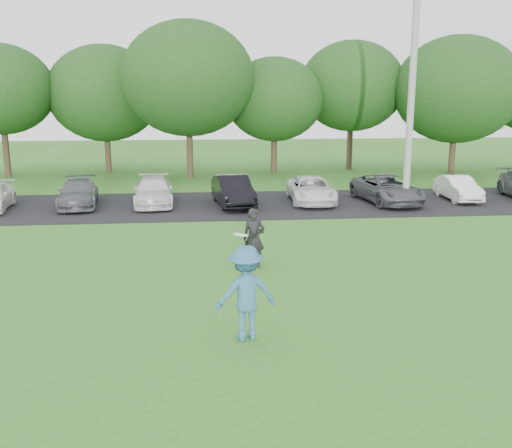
{
  "coord_description": "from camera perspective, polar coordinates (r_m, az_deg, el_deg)",
  "views": [
    {
      "loc": [
        -1.43,
        -11.04,
        4.61
      ],
      "look_at": [
        0.0,
        3.5,
        1.3
      ],
      "focal_mm": 40.0,
      "sensor_mm": 36.0,
      "label": 1
    }
  ],
  "objects": [
    {
      "name": "ground",
      "position": [
        12.05,
        1.65,
        -9.74
      ],
      "size": [
        100.0,
        100.0,
        0.0
      ],
      "primitive_type": "plane",
      "color": "#326F1F",
      "rests_on": "ground"
    },
    {
      "name": "parked_cars",
      "position": [
        24.49,
        -0.79,
        3.36
      ],
      "size": [
        28.39,
        4.76,
        1.25
      ],
      "color": "white",
      "rests_on": "parking_lot"
    },
    {
      "name": "camera_bystander",
      "position": [
        15.47,
        -0.22,
        -1.42
      ],
      "size": [
        0.63,
        0.45,
        1.63
      ],
      "color": "black",
      "rests_on": "ground"
    },
    {
      "name": "frisbee_player",
      "position": [
        10.93,
        -1.03,
        -6.92
      ],
      "size": [
        1.32,
        0.92,
        2.18
      ],
      "color": "#32698E",
      "rests_on": "ground"
    },
    {
      "name": "tree_row",
      "position": [
        33.92,
        -0.65,
        13.28
      ],
      "size": [
        42.39,
        9.85,
        8.64
      ],
      "color": "#38281C",
      "rests_on": "ground"
    },
    {
      "name": "parking_lot",
      "position": [
        24.51,
        -2.17,
        1.96
      ],
      "size": [
        32.0,
        6.5,
        0.03
      ],
      "primitive_type": "cube",
      "color": "black",
      "rests_on": "ground"
    },
    {
      "name": "utility_pole",
      "position": [
        24.38,
        15.38,
        13.85
      ],
      "size": [
        0.28,
        0.28,
        10.51
      ],
      "primitive_type": "cylinder",
      "color": "#999A95",
      "rests_on": "ground"
    }
  ]
}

